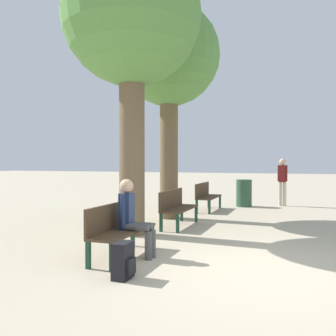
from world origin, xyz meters
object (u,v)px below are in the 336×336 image
(tree_row_1, at_px, (169,59))
(pedestrian_near, at_px, (282,179))
(person_seated, at_px, (133,216))
(bench_row_1, at_px, (176,205))
(tree_row_0, at_px, (132,21))
(trash_bin, at_px, (244,193))
(backpack, at_px, (123,261))
(bench_row_0, at_px, (118,226))
(bench_row_2, at_px, (206,195))

(tree_row_1, height_order, pedestrian_near, tree_row_1)
(tree_row_1, bearing_deg, person_seated, -78.71)
(bench_row_1, height_order, tree_row_0, tree_row_0)
(tree_row_0, bearing_deg, person_seated, -64.43)
(pedestrian_near, bearing_deg, trash_bin, -152.70)
(backpack, relative_size, trash_bin, 0.53)
(bench_row_0, height_order, tree_row_0, tree_row_0)
(bench_row_0, xyz_separation_m, backpack, (0.57, -0.97, -0.25))
(bench_row_0, height_order, person_seated, person_seated)
(tree_row_0, height_order, tree_row_1, tree_row_0)
(bench_row_1, distance_m, person_seated, 2.86)
(tree_row_0, xyz_separation_m, pedestrian_near, (2.70, 6.09, -3.46))
(bench_row_0, bearing_deg, tree_row_1, 98.00)
(bench_row_0, relative_size, tree_row_0, 0.27)
(bench_row_2, bearing_deg, trash_bin, 55.28)
(tree_row_0, xyz_separation_m, trash_bin, (1.51, 5.48, -3.92))
(bench_row_1, relative_size, backpack, 3.32)
(backpack, bearing_deg, person_seated, 108.39)
(bench_row_2, distance_m, trash_bin, 1.66)
(backpack, distance_m, trash_bin, 8.16)
(person_seated, bearing_deg, bench_row_2, 92.23)
(bench_row_0, bearing_deg, backpack, -59.70)
(person_seated, bearing_deg, tree_row_0, 115.57)
(bench_row_0, height_order, bench_row_2, same)
(backpack, bearing_deg, bench_row_2, 94.77)
(trash_bin, bearing_deg, bench_row_2, -124.72)
(bench_row_0, distance_m, tree_row_0, 4.28)
(bench_row_0, height_order, tree_row_1, tree_row_1)
(backpack, bearing_deg, bench_row_1, 98.31)
(tree_row_1, bearing_deg, bench_row_2, 72.82)
(tree_row_1, relative_size, person_seated, 4.57)
(trash_bin, bearing_deg, tree_row_1, -115.36)
(tree_row_1, relative_size, pedestrian_near, 3.54)
(bench_row_1, bearing_deg, tree_row_1, 117.28)
(tree_row_0, height_order, pedestrian_near, tree_row_0)
(backpack, height_order, trash_bin, trash_bin)
(backpack, distance_m, pedestrian_near, 8.93)
(tree_row_1, height_order, backpack, tree_row_1)
(tree_row_0, relative_size, trash_bin, 6.64)
(tree_row_1, xyz_separation_m, backpack, (1.13, -4.96, -3.95))
(tree_row_0, height_order, backpack, tree_row_0)
(bench_row_0, distance_m, bench_row_1, 2.91)
(bench_row_2, distance_m, tree_row_1, 4.16)
(tree_row_0, distance_m, backpack, 5.05)
(tree_row_1, relative_size, trash_bin, 6.32)
(backpack, bearing_deg, pedestrian_near, 79.84)
(tree_row_1, xyz_separation_m, person_seated, (0.79, -3.93, -3.53))
(bench_row_2, relative_size, tree_row_0, 0.27)
(backpack, xyz_separation_m, pedestrian_near, (1.57, 8.76, 0.68))
(bench_row_2, height_order, tree_row_0, tree_row_0)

